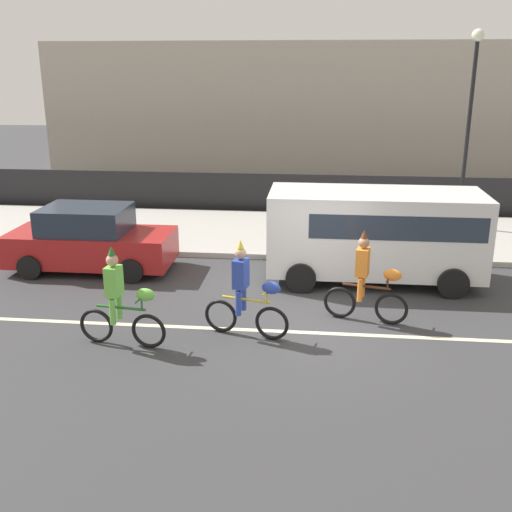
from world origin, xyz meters
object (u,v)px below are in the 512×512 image
object	(u,v)px
parade_cyclist_lime	(121,303)
street_lamp_post	(471,101)
parade_cyclist_cobalt	(247,295)
parade_cyclist_orange	(367,282)
parked_van_white	(378,229)
parked_car_red	(90,240)

from	to	relation	value
parade_cyclist_lime	street_lamp_post	size ratio (longest dim) A/B	0.33
parade_cyclist_cobalt	parade_cyclist_orange	bearing A→B (deg)	22.30
parade_cyclist_orange	street_lamp_post	world-z (taller)	street_lamp_post
parade_cyclist_orange	parked_van_white	world-z (taller)	parked_van_white
parade_cyclist_lime	parked_car_red	world-z (taller)	parade_cyclist_lime
parade_cyclist_cobalt	parade_cyclist_lime	bearing A→B (deg)	-163.99
parked_car_red	parade_cyclist_orange	bearing A→B (deg)	-20.82
parade_cyclist_cobalt	parked_car_red	bearing A→B (deg)	141.43
parked_car_red	street_lamp_post	xyz separation A→B (m)	(10.13, 4.82, 3.21)
parade_cyclist_lime	street_lamp_post	distance (m)	12.40
parade_cyclist_orange	parked_van_white	distance (m)	2.57
parade_cyclist_orange	parked_car_red	world-z (taller)	parade_cyclist_orange
parade_cyclist_orange	parade_cyclist_lime	bearing A→B (deg)	-160.72
parked_van_white	parked_car_red	distance (m)	7.16
parade_cyclist_cobalt	street_lamp_post	world-z (taller)	street_lamp_post
street_lamp_post	parade_cyclist_orange	bearing A→B (deg)	-114.61
parade_cyclist_lime	parade_cyclist_cobalt	size ratio (longest dim) A/B	1.00
parade_cyclist_lime	parked_car_red	distance (m)	4.69
parade_cyclist_orange	parked_car_red	xyz separation A→B (m)	(-6.74, 2.56, -0.06)
parade_cyclist_cobalt	street_lamp_post	size ratio (longest dim) A/B	0.33
parade_cyclist_lime	parade_cyclist_cobalt	world-z (taller)	same
parade_cyclist_orange	parked_car_red	distance (m)	7.21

